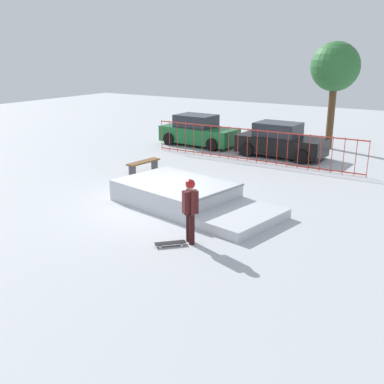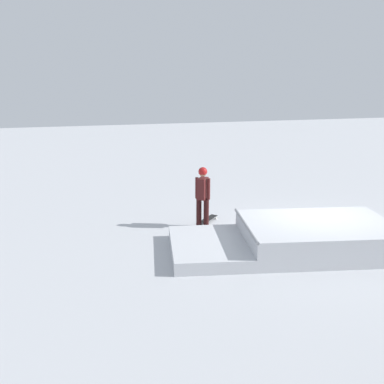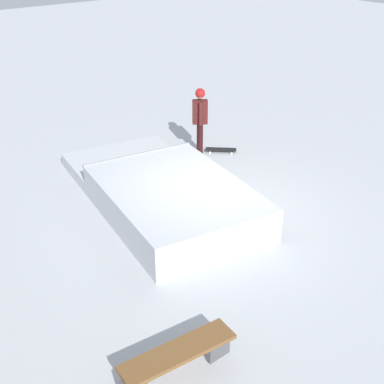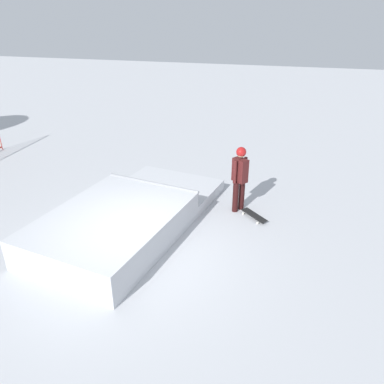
% 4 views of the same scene
% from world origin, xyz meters
% --- Properties ---
extents(ground_plane, '(60.00, 60.00, 0.00)m').
position_xyz_m(ground_plane, '(0.00, 0.00, 0.00)').
color(ground_plane, '#B7BABF').
extents(skate_ramp, '(5.77, 3.51, 0.74)m').
position_xyz_m(skate_ramp, '(0.88, 0.71, 0.32)').
color(skate_ramp, silver).
rests_on(skate_ramp, ground).
extents(skater, '(0.40, 0.44, 1.73)m').
position_xyz_m(skater, '(2.61, -1.70, 1.01)').
color(skater, black).
rests_on(skater, ground).
extents(skateboard, '(0.70, 0.72, 0.09)m').
position_xyz_m(skateboard, '(2.29, -2.15, 0.08)').
color(skateboard, black).
rests_on(skateboard, ground).
extents(perimeter_fence, '(10.02, 0.15, 1.50)m').
position_xyz_m(perimeter_fence, '(0.00, 7.44, 0.77)').
color(perimeter_fence, '#B22D23').
rests_on(perimeter_fence, ground).
extents(park_bench, '(0.56, 1.65, 0.48)m').
position_xyz_m(park_bench, '(-2.92, 3.30, 0.36)').
color(park_bench, brown).
rests_on(park_bench, ground).
extents(parked_car_green, '(4.15, 2.02, 1.60)m').
position_xyz_m(parked_car_green, '(-4.06, 9.37, 0.72)').
color(parked_car_green, '#196B33').
rests_on(parked_car_green, ground).
extents(parked_car_black, '(4.13, 1.97, 1.60)m').
position_xyz_m(parked_car_black, '(0.65, 9.13, 0.72)').
color(parked_car_black, black).
rests_on(parked_car_black, ground).
extents(distant_tree, '(2.39, 2.39, 5.27)m').
position_xyz_m(distant_tree, '(2.03, 12.25, 4.00)').
color(distant_tree, brown).
rests_on(distant_tree, ground).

